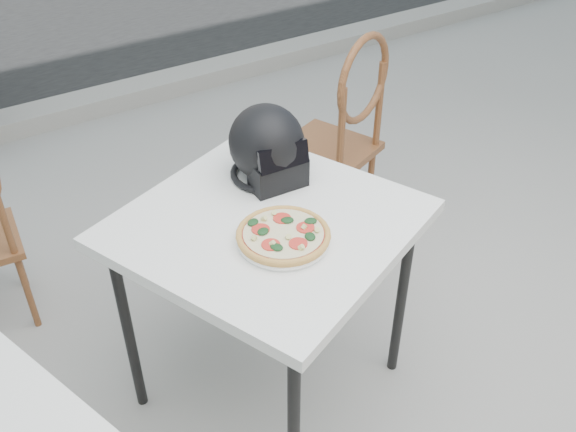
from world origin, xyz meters
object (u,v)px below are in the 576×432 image
plate (283,240)px  cafe_table_main (267,237)px  pizza (283,234)px  helmet (268,148)px  cafe_chair_main (341,130)px

plate → cafe_table_main: bearing=81.2°
cafe_table_main → pizza: bearing=-98.8°
helmet → cafe_chair_main: (0.68, 0.44, -0.33)m
plate → cafe_chair_main: (0.84, 0.79, -0.22)m
plate → pizza: 0.02m
cafe_table_main → pizza: size_ratio=2.87×
pizza → cafe_chair_main: bearing=43.3°
cafe_chair_main → helmet: bearing=12.5°
helmet → plate: bearing=-111.4°
pizza → cafe_chair_main: cafe_chair_main is taller
plate → cafe_chair_main: 1.17m
plate → helmet: helmet is taller
cafe_chair_main → plate: bearing=22.5°
plate → helmet: bearing=65.2°
helmet → cafe_chair_main: 0.88m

